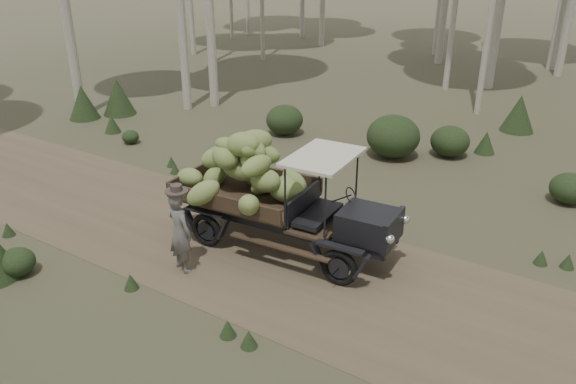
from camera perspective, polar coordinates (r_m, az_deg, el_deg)
name	(u,v)px	position (r m, az deg, el deg)	size (l,w,h in m)	color
ground	(289,265)	(10.81, 0.08, -7.47)	(120.00, 120.00, 0.00)	#473D2B
dirt_track	(289,265)	(10.80, 0.08, -7.45)	(70.00, 4.00, 0.01)	brown
banana_truck	(263,179)	(11.09, -2.60, 1.32)	(4.83, 2.36, 2.37)	black
farmer	(180,231)	(10.47, -10.92, -3.89)	(0.66, 0.52, 1.74)	#54514D
undergrowth	(260,218)	(11.45, -2.86, -2.68)	(23.91, 22.22, 1.28)	#233319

